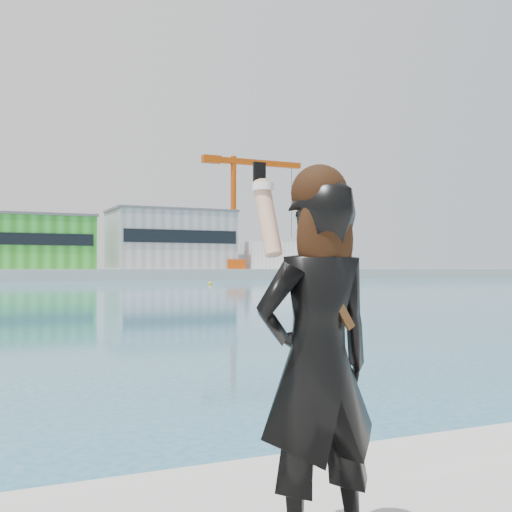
# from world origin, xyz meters

# --- Properties ---
(warehouse_green) EXTENTS (30.60, 16.36, 10.50)m
(warehouse_green) POSITION_xyz_m (8.00, 127.98, 7.26)
(warehouse_green) COLOR #298621
(warehouse_green) RESTS_ON far_quay
(warehouse_grey_right) EXTENTS (25.50, 15.35, 12.50)m
(warehouse_grey_right) POSITION_xyz_m (40.00, 127.98, 8.26)
(warehouse_grey_right) COLOR gray
(warehouse_grey_right) RESTS_ON far_quay
(ancillary_shed) EXTENTS (12.00, 10.00, 6.00)m
(ancillary_shed) POSITION_xyz_m (62.00, 126.00, 5.00)
(ancillary_shed) COLOR silver
(ancillary_shed) RESTS_ON far_quay
(dock_crane) EXTENTS (23.00, 4.00, 24.00)m
(dock_crane) POSITION_xyz_m (53.20, 122.00, 15.07)
(dock_crane) COLOR #C7460B
(dock_crane) RESTS_ON far_quay
(flagpole_right) EXTENTS (1.28, 0.16, 8.00)m
(flagpole_right) POSITION_xyz_m (22.09, 121.00, 6.54)
(flagpole_right) COLOR silver
(flagpole_right) RESTS_ON far_quay
(buoy_near) EXTENTS (0.50, 0.50, 0.50)m
(buoy_near) POSITION_xyz_m (29.25, 76.10, 0.00)
(buoy_near) COLOR yellow
(buoy_near) RESTS_ON ground
(woman) EXTENTS (0.67, 0.46, 1.89)m
(woman) POSITION_xyz_m (0.63, -0.55, 1.75)
(woman) COLOR black
(woman) RESTS_ON near_quay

